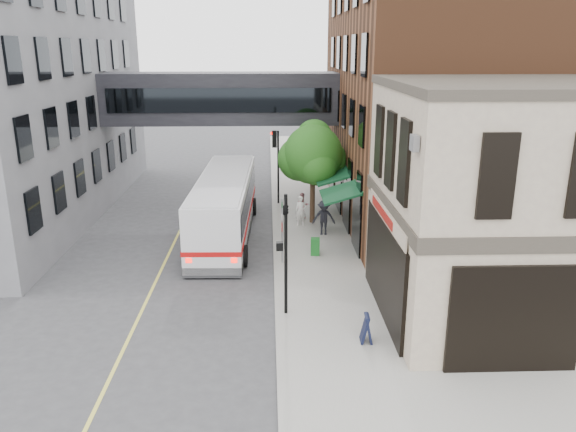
{
  "coord_description": "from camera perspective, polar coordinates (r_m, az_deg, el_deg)",
  "views": [
    {
      "loc": [
        -0.17,
        -16.64,
        9.54
      ],
      "look_at": [
        0.55,
        4.04,
        3.24
      ],
      "focal_mm": 35.0,
      "sensor_mm": 36.0,
      "label": 1
    }
  ],
  "objects": [
    {
      "name": "sandwich_board",
      "position": [
        19.0,
        7.98,
        -11.24
      ],
      "size": [
        0.37,
        0.55,
        0.95
      ],
      "primitive_type": "cube",
      "rotation": [
        0.0,
        0.0,
        -0.06
      ],
      "color": "black",
      "rests_on": "sidewalk_main"
    },
    {
      "name": "lane_marking",
      "position": [
        28.71,
        -11.57,
        -2.83
      ],
      "size": [
        0.12,
        40.0,
        0.01
      ],
      "primitive_type": "cube",
      "color": "#D8CC4C",
      "rests_on": "ground"
    },
    {
      "name": "brick_building",
      "position": [
        33.33,
        16.1,
        11.89
      ],
      "size": [
        13.76,
        18.0,
        14.0
      ],
      "color": "#562F1B",
      "rests_on": "ground"
    },
    {
      "name": "sidewalk_main",
      "position": [
        32.15,
        1.97,
        -0.21
      ],
      "size": [
        4.0,
        60.0,
        0.15
      ],
      "primitive_type": "cube",
      "color": "gray",
      "rests_on": "ground"
    },
    {
      "name": "traffic_signal_far",
      "position": [
        34.21,
        -1.24,
        6.47
      ],
      "size": [
        0.53,
        0.28,
        4.5
      ],
      "color": "black",
      "rests_on": "sidewalk_main"
    },
    {
      "name": "pedestrian_a",
      "position": [
        30.36,
        1.31,
        0.51
      ],
      "size": [
        0.61,
        0.42,
        1.63
      ],
      "primitive_type": "imported",
      "rotation": [
        0.0,
        0.0,
        -0.04
      ],
      "color": "white",
      "rests_on": "sidewalk_main"
    },
    {
      "name": "street_tree",
      "position": [
        30.48,
        2.51,
        6.27
      ],
      "size": [
        3.8,
        3.2,
        5.6
      ],
      "color": "#382619",
      "rests_on": "sidewalk_main"
    },
    {
      "name": "skyway_bridge",
      "position": [
        34.89,
        -6.78,
        11.81
      ],
      "size": [
        14.0,
        3.18,
        3.0
      ],
      "color": "black",
      "rests_on": "ground"
    },
    {
      "name": "pedestrian_c",
      "position": [
        28.92,
        3.66,
        -0.16
      ],
      "size": [
        1.24,
        0.79,
        1.82
      ],
      "primitive_type": "imported",
      "rotation": [
        0.0,
        0.0,
        -0.1
      ],
      "color": "black",
      "rests_on": "sidewalk_main"
    },
    {
      "name": "traffic_signal_near",
      "position": [
        19.77,
        -0.31,
        -2.45
      ],
      "size": [
        0.44,
        0.22,
        4.6
      ],
      "color": "black",
      "rests_on": "sidewalk_main"
    },
    {
      "name": "bus",
      "position": [
        29.01,
        -6.46,
        1.23
      ],
      "size": [
        3.06,
        11.63,
        3.11
      ],
      "color": "silver",
      "rests_on": "ground"
    },
    {
      "name": "corner_building",
      "position": [
        21.44,
        23.34,
        1.12
      ],
      "size": [
        10.19,
        8.12,
        8.45
      ],
      "color": "tan",
      "rests_on": "ground"
    },
    {
      "name": "street_sign_pole",
      "position": [
        24.84,
        -0.59,
        -0.91
      ],
      "size": [
        0.08,
        0.75,
        3.0
      ],
      "color": "gray",
      "rests_on": "sidewalk_main"
    },
    {
      "name": "ground",
      "position": [
        19.18,
        -1.24,
        -12.9
      ],
      "size": [
        120.0,
        120.0,
        0.0
      ],
      "primitive_type": "plane",
      "color": "#38383A",
      "rests_on": "ground"
    },
    {
      "name": "newspaper_box",
      "position": [
        26.24,
        2.78,
        -3.12
      ],
      "size": [
        0.44,
        0.4,
        0.81
      ],
      "primitive_type": "cube",
      "rotation": [
        0.0,
        0.0,
        -0.11
      ],
      "color": "#16611F",
      "rests_on": "sidewalk_main"
    },
    {
      "name": "pedestrian_b",
      "position": [
        31.57,
        1.5,
        1.03
      ],
      "size": [
        0.9,
        0.82,
        1.5
      ],
      "primitive_type": "imported",
      "rotation": [
        0.0,
        0.0,
        0.44
      ],
      "color": "pink",
      "rests_on": "sidewalk_main"
    }
  ]
}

